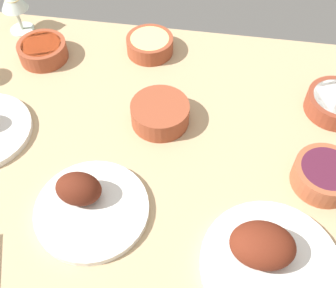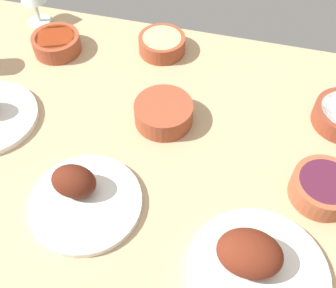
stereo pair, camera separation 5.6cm
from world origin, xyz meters
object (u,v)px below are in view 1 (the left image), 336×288
at_px(bowl_sauce, 43,50).
at_px(bowl_pasta, 160,113).
at_px(plate_near_viewer, 87,203).
at_px(bowl_onions, 325,175).
at_px(bowl_cream, 336,103).
at_px(bowl_potatoes, 150,44).
at_px(wine_glass, 13,1).
at_px(plate_far_side, 267,257).

bearing_deg(bowl_sauce, bowl_pasta, 153.31).
distance_m(plate_near_viewer, bowl_onions, 0.51).
bearing_deg(bowl_cream, bowl_potatoes, -16.72).
bearing_deg(bowl_onions, bowl_pasta, -17.73).
xyz_separation_m(bowl_onions, wine_glass, (0.85, -0.41, 0.07)).
xyz_separation_m(plate_far_side, bowl_potatoes, (0.33, -0.58, 0.00)).
xyz_separation_m(bowl_potatoes, bowl_cream, (-0.50, 0.15, 0.00)).
bearing_deg(bowl_onions, bowl_potatoes, -39.65).
relative_size(bowl_sauce, bowl_pasta, 0.93).
bearing_deg(bowl_potatoes, bowl_cream, 163.28).
height_order(bowl_potatoes, bowl_cream, same).
bearing_deg(bowl_sauce, bowl_cream, 174.36).
bearing_deg(wine_glass, bowl_sauce, 134.54).
bearing_deg(bowl_cream, plate_far_side, 68.98).
distance_m(plate_far_side, wine_glass, 0.96).
bearing_deg(wine_glass, plate_far_side, 139.79).
bearing_deg(bowl_pasta, bowl_cream, -166.31).
height_order(bowl_pasta, wine_glass, wine_glass).
bearing_deg(bowl_onions, bowl_cream, -101.41).
height_order(plate_far_side, bowl_potatoes, plate_far_side).
distance_m(bowl_potatoes, bowl_pasta, 0.26).
distance_m(bowl_potatoes, bowl_cream, 0.52).
bearing_deg(bowl_pasta, bowl_onions, 162.27).
bearing_deg(plate_far_side, bowl_sauce, -39.20).
distance_m(plate_far_side, bowl_cream, 0.46).
relative_size(plate_near_viewer, wine_glass, 1.70).
xyz_separation_m(plate_far_side, bowl_cream, (-0.16, -0.43, 0.00)).
relative_size(bowl_potatoes, bowl_onions, 0.96).
bearing_deg(bowl_sauce, plate_far_side, 140.80).
height_order(plate_near_viewer, bowl_pasta, plate_near_viewer).
height_order(bowl_cream, bowl_onions, bowl_onions).
xyz_separation_m(bowl_cream, bowl_sauce, (0.78, -0.08, 0.00)).
distance_m(plate_near_viewer, plate_far_side, 0.37).
height_order(plate_near_viewer, bowl_potatoes, plate_near_viewer).
relative_size(bowl_cream, wine_glass, 1.06).
xyz_separation_m(bowl_potatoes, bowl_sauce, (0.29, 0.07, 0.00)).
relative_size(bowl_pasta, wine_glass, 1.02).
relative_size(bowl_potatoes, bowl_pasta, 0.92).
xyz_separation_m(bowl_cream, bowl_pasta, (0.42, 0.10, 0.00)).
distance_m(plate_far_side, bowl_onions, 0.24).
bearing_deg(bowl_cream, wine_glass, -11.85).
xyz_separation_m(bowl_cream, bowl_onions, (0.05, 0.22, 0.00)).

